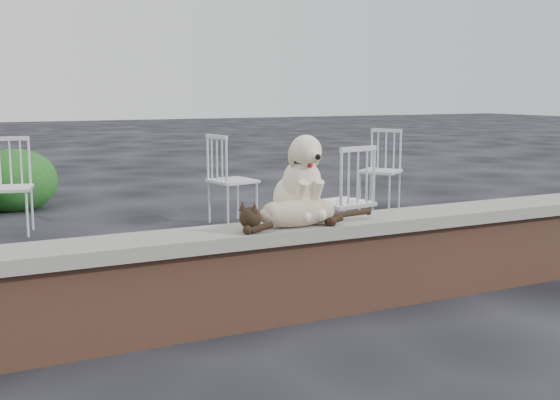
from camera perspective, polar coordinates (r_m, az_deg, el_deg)
name	(u,v)px	position (r m, az deg, el deg)	size (l,w,h in m)	color
ground	(257,322)	(4.20, -1.97, -10.11)	(60.00, 60.00, 0.00)	black
brick_wall	(256,282)	(4.13, -1.98, -6.83)	(6.00, 0.30, 0.50)	brown
capstone	(256,234)	(4.06, -2.01, -2.88)	(6.20, 0.40, 0.08)	slate
dog	(297,177)	(4.20, 1.40, 1.91)	(0.36, 0.48, 0.55)	beige
cat	(296,211)	(4.06, 1.38, -0.95)	(1.11, 0.27, 0.19)	tan
chair_d	(380,170)	(8.12, 8.35, 2.52)	(0.56, 0.56, 0.94)	white
chair_c	(342,201)	(5.75, 5.17, -0.08)	(0.56, 0.56, 0.94)	white
chair_e	(233,179)	(7.18, -3.97, 1.75)	(0.56, 0.56, 0.94)	white
chair_b	(9,186)	(7.11, -21.69, 1.06)	(0.56, 0.56, 0.94)	white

